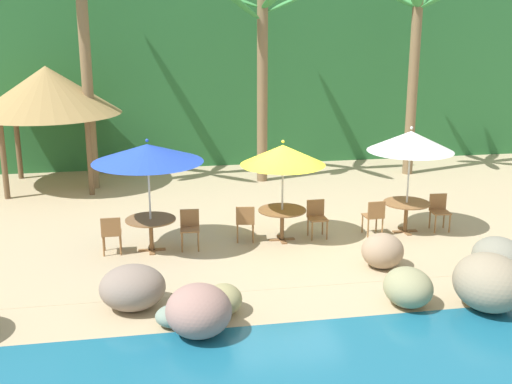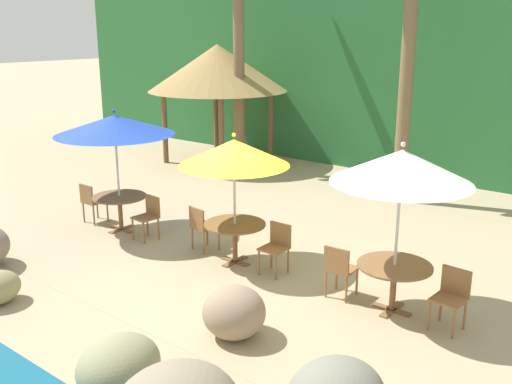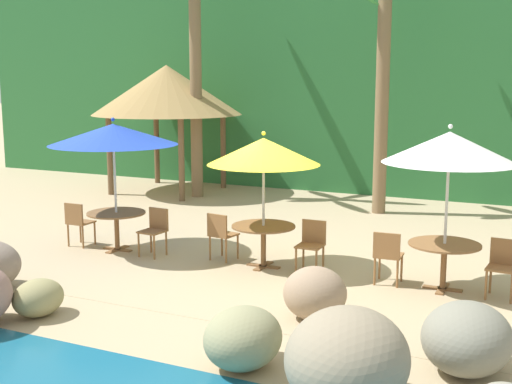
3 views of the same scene
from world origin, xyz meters
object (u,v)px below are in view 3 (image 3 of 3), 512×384
object	(u,v)px
dining_table_blue	(116,219)
palm_tree_nearest	(195,39)
umbrella_white	(449,148)
palapa_hut	(167,91)
chair_white_seaward	(503,264)
dining_table_yellow	(263,232)
umbrella_yellow	(264,151)
chair_yellow_seaward	(312,242)
chair_blue_seaward	(155,228)
chair_yellow_inland	(221,233)
chair_white_inland	(388,254)
umbrella_blue	(113,134)
dining_table_white	(444,251)
palm_tree_second	(383,49)
chair_blue_inland	(78,221)

from	to	relation	value
dining_table_blue	palm_tree_nearest	bearing A→B (deg)	105.46
umbrella_white	palapa_hut	xyz separation A→B (m)	(-8.77, 5.87, 0.66)
chair_white_seaward	palm_tree_nearest	xyz separation A→B (m)	(-8.46, 5.46, 3.73)
dining_table_yellow	umbrella_yellow	bearing A→B (deg)	-56.31
dining_table_yellow	chair_yellow_seaward	xyz separation A→B (m)	(0.85, 0.11, -0.10)
chair_blue_seaward	palm_tree_nearest	bearing A→B (deg)	113.18
chair_yellow_inland	chair_white_inland	distance (m)	3.05
umbrella_white	chair_yellow_inland	bearing A→B (deg)	-179.83
palm_tree_nearest	umbrella_blue	bearing A→B (deg)	-74.54
dining_table_blue	chair_blue_seaward	size ratio (longest dim) A/B	1.26
umbrella_blue	dining_table_yellow	world-z (taller)	umbrella_blue
umbrella_blue	umbrella_yellow	size ratio (longest dim) A/B	1.07
umbrella_white	dining_table_white	size ratio (longest dim) A/B	2.33
palm_tree_second	dining_table_blue	bearing A→B (deg)	-122.10
umbrella_blue	umbrella_white	distance (m)	6.03
chair_white_inland	umbrella_blue	bearing A→B (deg)	-179.15
palm_tree_nearest	palapa_hut	distance (m)	1.84
dining_table_yellow	dining_table_white	size ratio (longest dim) A/B	1.00
chair_blue_inland	chair_white_seaward	xyz separation A→B (m)	(7.73, 0.34, 0.00)
palapa_hut	dining_table_blue	bearing A→B (deg)	-65.68
palapa_hut	chair_blue_seaward	bearing A→B (deg)	-59.26
dining_table_white	palm_tree_nearest	bearing A→B (deg)	144.15
chair_white_seaward	umbrella_white	bearing A→B (deg)	-177.72
chair_yellow_seaward	chair_yellow_inland	bearing A→B (deg)	-177.61
chair_yellow_seaward	chair_yellow_inland	world-z (taller)	same
umbrella_blue	palm_tree_second	distance (m)	6.86
chair_yellow_inland	umbrella_white	distance (m)	4.25
umbrella_white	chair_white_seaward	size ratio (longest dim) A/B	2.95
dining_table_blue	chair_yellow_seaward	distance (m)	3.84
umbrella_white	umbrella_blue	bearing A→B (deg)	-178.01
chair_blue_seaward	chair_white_inland	distance (m)	4.33
chair_white_seaward	palm_tree_nearest	size ratio (longest dim) A/B	0.13
dining_table_blue	palm_tree_second	world-z (taller)	palm_tree_second
umbrella_yellow	dining_table_white	size ratio (longest dim) A/B	2.14
dining_table_white	umbrella_blue	bearing A→B (deg)	-178.01
dining_table_white	palapa_hut	distance (m)	10.80
chair_yellow_seaward	palm_tree_second	xyz separation A→B (m)	(-0.30, 5.36, 3.38)
umbrella_yellow	chair_yellow_inland	distance (m)	1.73
chair_yellow_seaward	chair_white_seaward	world-z (taller)	same
chair_yellow_seaward	chair_white_seaward	xyz separation A→B (m)	(3.04, -0.03, 0.00)
chair_blue_seaward	palm_tree_nearest	world-z (taller)	palm_tree_nearest
chair_blue_inland	palapa_hut	bearing A→B (deg)	107.09
umbrella_white	chair_white_inland	world-z (taller)	umbrella_white
umbrella_yellow	dining_table_yellow	xyz separation A→B (m)	(-0.00, 0.00, -1.40)
umbrella_yellow	chair_blue_inland	bearing A→B (deg)	-176.21
umbrella_yellow	palapa_hut	xyz separation A→B (m)	(-5.73, 5.92, 0.86)
umbrella_yellow	chair_white_inland	xyz separation A→B (m)	(2.19, -0.09, -1.51)
dining_table_blue	dining_table_yellow	world-z (taller)	same
umbrella_blue	chair_white_seaward	xyz separation A→B (m)	(6.88, 0.24, -1.69)
chair_blue_seaward	chair_white_seaward	bearing A→B (deg)	2.07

